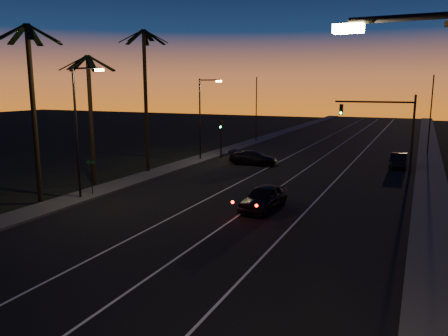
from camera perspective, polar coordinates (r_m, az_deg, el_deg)
The scene contains 20 objects.
road at distance 35.00m, azimuth 6.89°, elevation -2.16°, with size 20.00×170.00×0.01m, color black.
sidewalk_left at distance 39.72m, azimuth -8.70°, elevation -0.58°, with size 2.40×170.00×0.16m, color #383836.
sidewalk_right at distance 33.49m, azimuth 25.51°, elevation -3.58°, with size 2.40×170.00×0.16m, color #383836.
lane_stripe_left at distance 35.99m, azimuth 2.33°, elevation -1.72°, with size 0.12×160.00×0.01m, color silver.
lane_stripe_mid at distance 34.86m, azimuth 7.68°, elevation -2.21°, with size 0.12×160.00×0.01m, color silver.
lane_stripe_right at distance 34.05m, azimuth 13.33°, elevation -2.71°, with size 0.12×160.00×0.01m, color silver.
palm_near at distance 30.72m, azimuth -23.75°, elevation 8.58°, with size 4.25×4.16×11.53m.
palm_mid at distance 35.44m, azimuth -17.06°, elevation 7.82°, with size 4.25×4.16×10.03m.
palm_far at distance 39.54m, azimuth -10.24°, elevation 10.32°, with size 4.25×4.16×12.53m.
streetlight_left_near at distance 30.86m, azimuth -18.37°, elevation 5.67°, with size 2.55×0.26×9.00m.
streetlight_left_far at distance 45.72m, azimuth -2.82°, elevation 7.28°, with size 2.55×0.26×8.50m.
streetlight_right_near at distance 8.93m, azimuth 27.01°, elevation -5.77°, with size 2.55×0.26×9.00m.
street_sign at distance 32.14m, azimuth -16.92°, elevation -0.68°, with size 0.70×0.06×2.60m.
signal_mast at distance 42.80m, azimuth 20.38°, elevation 6.04°, with size 7.10×0.41×7.00m.
signal_post at distance 47.16m, azimuth -0.41°, elevation 4.74°, with size 0.28×0.37×4.20m.
far_pole_left at distance 61.46m, azimuth 4.23°, elevation 7.57°, with size 0.14×0.14×9.00m, color black.
far_pole_right at distance 54.70m, azimuth 25.37°, elevation 6.23°, with size 0.14×0.14×9.00m, color black.
lead_car at distance 27.66m, azimuth 5.17°, elevation -3.89°, with size 2.19×5.18×1.54m.
right_car at distance 45.18m, azimuth 21.83°, elevation 0.91°, with size 1.51×4.12×1.35m.
cross_car at distance 43.65m, azimuth 3.79°, elevation 1.36°, with size 4.83×2.07×1.39m.
Camera 1 is at (10.17, -2.61, 7.65)m, focal length 35.00 mm.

